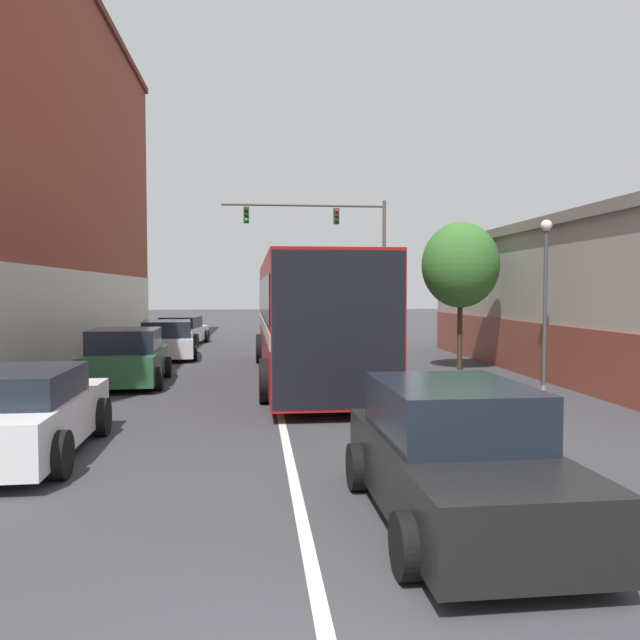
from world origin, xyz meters
The scene contains 11 objects.
lane_center_line centered at (0.00, 16.02, 0.00)m, with size 0.14×44.03×0.01m.
building_right_storefront centered at (10.79, 14.10, 2.40)m, with size 6.93×18.52×4.56m.
bus centered at (1.02, 14.36, 1.87)m, with size 2.98×12.58×3.33m.
hatchback_foreground centered at (1.67, 3.12, 0.70)m, with size 2.01×3.96×1.49m.
parked_car_left_near centered at (-3.87, 26.02, 0.62)m, with size 2.33×4.22×1.31m.
parked_car_left_mid centered at (-3.93, 13.62, 0.70)m, with size 2.26×3.98×1.50m.
parked_car_left_far centered at (-4.08, 6.31, 0.66)m, with size 2.22×4.11×1.35m.
parked_car_left_distant centered at (-3.77, 20.36, 0.65)m, with size 2.50×4.76×1.39m.
traffic_signal_gantry centered at (3.73, 28.02, 5.12)m, with size 8.31×0.36×7.09m.
street_lamp centered at (6.78, 11.63, 2.32)m, with size 0.28×0.28×4.29m.
street_tree_near centered at (5.96, 15.74, 3.31)m, with size 2.45×2.20×4.67m.
Camera 1 is at (-0.50, -3.39, 2.51)m, focal length 35.00 mm.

